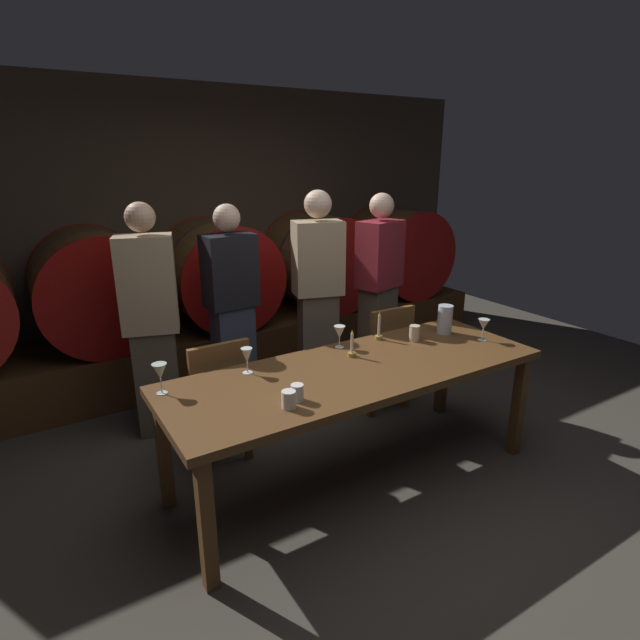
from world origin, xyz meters
name	(u,v)px	position (x,y,z in m)	size (l,w,h in m)	color
ground_plane	(365,491)	(0.00, 0.00, 0.00)	(8.26, 8.26, 0.00)	#3F3A33
back_wall	(197,226)	(0.00, 2.88, 1.32)	(6.36, 0.24, 2.65)	#473A2D
barrel_shelf	(224,344)	(0.00, 2.33, 0.23)	(5.72, 0.90, 0.46)	#4C2D16
wine_barrel_left	(96,289)	(-1.08, 2.33, 0.94)	(0.98, 0.90, 0.98)	brown
wine_barrel_center	(218,274)	(-0.01, 2.33, 0.94)	(0.98, 0.90, 0.98)	brown
wine_barrel_right	(319,261)	(1.11, 2.33, 0.94)	(0.98, 0.90, 0.98)	brown
wine_barrel_far_right	(396,252)	(2.15, 2.33, 0.94)	(0.98, 0.90, 0.98)	brown
dining_table	(357,378)	(0.04, 0.16, 0.70)	(2.38, 0.84, 0.77)	brown
chair_left	(216,395)	(-0.63, 0.81, 0.49)	(0.40, 0.40, 0.88)	brown
chair_right	(383,352)	(0.79, 0.83, 0.49)	(0.41, 0.41, 0.88)	brown
guest_far_left	(151,322)	(-0.87, 1.40, 0.87)	(0.43, 0.34, 1.71)	brown
guest_center_left	(232,311)	(-0.25, 1.42, 0.85)	(0.39, 0.26, 1.66)	#33384C
guest_center_right	(318,299)	(0.40, 1.21, 0.90)	(0.43, 0.34, 1.75)	brown
guest_far_right	(379,293)	(0.98, 1.16, 0.88)	(0.43, 0.33, 1.71)	brown
candle_left	(352,349)	(0.11, 0.32, 0.82)	(0.05, 0.05, 0.18)	olive
candle_right	(379,332)	(0.45, 0.48, 0.83)	(0.05, 0.05, 0.20)	olive
pitcher	(445,319)	(0.94, 0.34, 0.87)	(0.11, 0.11, 0.21)	silver
wine_glass_far_left	(160,372)	(-1.07, 0.43, 0.90)	(0.08, 0.08, 0.17)	silver
wine_glass_center_left	(247,356)	(-0.56, 0.43, 0.88)	(0.07, 0.07, 0.16)	white
wine_glass_center_right	(339,333)	(0.13, 0.50, 0.88)	(0.08, 0.08, 0.15)	white
wine_glass_far_right	(484,325)	(1.05, 0.09, 0.88)	(0.08, 0.08, 0.15)	silver
cup_left	(289,399)	(-0.56, -0.08, 0.82)	(0.07, 0.07, 0.09)	white
cup_center	(297,393)	(-0.49, -0.03, 0.82)	(0.07, 0.07, 0.09)	white
cup_right	(414,333)	(0.65, 0.33, 0.83)	(0.07, 0.07, 0.11)	beige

